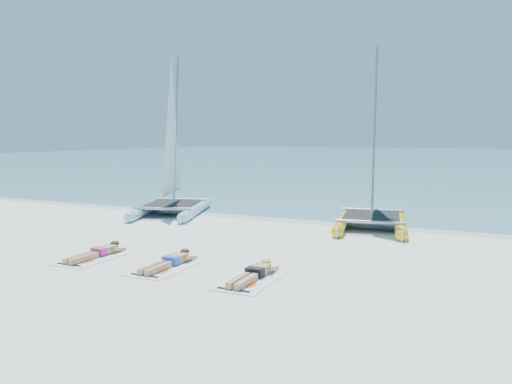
# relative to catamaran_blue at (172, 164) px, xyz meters

# --- Properties ---
(ground) EXTENTS (140.00, 140.00, 0.00)m
(ground) POSITION_rel_catamaran_blue_xyz_m (4.31, -4.78, -1.88)
(ground) COLOR white
(ground) RESTS_ON ground
(sea) EXTENTS (140.00, 115.00, 0.01)m
(sea) POSITION_rel_catamaran_blue_xyz_m (4.31, 58.22, -1.88)
(sea) COLOR #77B9C6
(sea) RESTS_ON ground
(wet_sand_strip) EXTENTS (140.00, 1.40, 0.01)m
(wet_sand_strip) POSITION_rel_catamaran_blue_xyz_m (4.31, 0.72, -1.88)
(wet_sand_strip) COLOR silver
(wet_sand_strip) RESTS_ON ground
(catamaran_blue) EXTENTS (3.55, 5.08, 6.31)m
(catamaran_blue) POSITION_rel_catamaran_blue_xyz_m (0.00, 0.00, 0.00)
(catamaran_blue) COLOR silver
(catamaran_blue) RESTS_ON ground
(catamaran_yellow) EXTENTS (2.88, 4.96, 6.16)m
(catamaran_yellow) POSITION_rel_catamaran_blue_xyz_m (7.42, 0.72, 0.06)
(catamaran_yellow) COLOR yellow
(catamaran_yellow) RESTS_ON ground
(towel_a) EXTENTS (1.00, 1.85, 0.02)m
(towel_a) POSITION_rel_catamaran_blue_xyz_m (2.23, -6.72, -1.87)
(towel_a) COLOR white
(towel_a) RESTS_ON ground
(sunbather_a) EXTENTS (0.37, 1.73, 0.26)m
(sunbather_a) POSITION_rel_catamaran_blue_xyz_m (2.23, -6.52, -1.76)
(sunbather_a) COLOR tan
(sunbather_a) RESTS_ON towel_a
(towel_b) EXTENTS (1.00, 1.85, 0.02)m
(towel_b) POSITION_rel_catamaran_blue_xyz_m (4.34, -6.72, -1.87)
(towel_b) COLOR white
(towel_b) RESTS_ON ground
(sunbather_b) EXTENTS (0.37, 1.73, 0.26)m
(sunbather_b) POSITION_rel_catamaran_blue_xyz_m (4.34, -6.53, -1.76)
(sunbather_b) COLOR tan
(sunbather_b) RESTS_ON towel_b
(towel_c) EXTENTS (1.00, 1.85, 0.02)m
(towel_c) POSITION_rel_catamaran_blue_xyz_m (6.50, -6.82, -1.87)
(towel_c) COLOR white
(towel_c) RESTS_ON ground
(sunbather_c) EXTENTS (0.37, 1.73, 0.26)m
(sunbather_c) POSITION_rel_catamaran_blue_xyz_m (6.50, -6.63, -1.76)
(sunbather_c) COLOR tan
(sunbather_c) RESTS_ON towel_c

